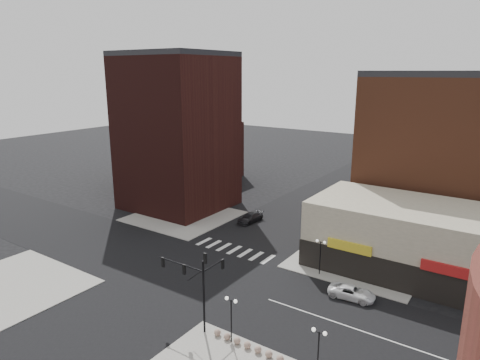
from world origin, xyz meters
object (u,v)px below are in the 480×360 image
Objects in this scene: street_lamp_se_b at (319,341)px; dark_sedan_north at (250,218)px; street_lamp_se_a at (231,309)px; street_lamp_ne at (321,248)px; white_suv at (352,292)px; traffic_signal at (198,278)px.

dark_sedan_north is (-23.22, 26.35, -2.58)m from street_lamp_se_b.
dark_sedan_north is at bearing 131.39° from street_lamp_se_b.
street_lamp_ne is (1.00, 16.00, 0.00)m from street_lamp_se_a.
street_lamp_se_b is at bearing -177.06° from white_suv.
white_suv is (5.91, 13.07, -2.63)m from street_lamp_se_a.
dark_sedan_north is at bearing 147.45° from street_lamp_ne.
white_suv is at bearing 53.15° from traffic_signal.
street_lamp_ne reaches higher than dark_sedan_north.
street_lamp_se_a is 8.00m from street_lamp_se_b.
street_lamp_se_b reaches higher than white_suv.
dark_sedan_north is at bearing 51.71° from white_suv.
white_suv is (4.91, -2.93, -2.63)m from street_lamp_ne.
street_lamp_se_b is 0.87× the size of white_suv.
traffic_signal is 16.62m from street_lamp_ne.
dark_sedan_north is at bearing 113.63° from traffic_signal.
white_suv is 24.96m from dark_sedan_north.
street_lamp_se_a reaches higher than dark_sedan_north.
dark_sedan_north reaches higher than white_suv.
traffic_signal reaches higher than street_lamp_se_a.
street_lamp_se_a reaches higher than white_suv.
traffic_signal reaches higher than street_lamp_ne.
traffic_signal is 16.69m from white_suv.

